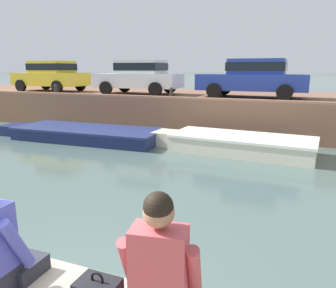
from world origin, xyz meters
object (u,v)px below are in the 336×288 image
at_px(car_leftmost_yellow, 51,75).
at_px(person_seated_middle, 161,274).
at_px(car_centre_blue, 254,77).
at_px(boat_moored_west_navy, 82,134).
at_px(car_left_inner_white, 140,76).
at_px(mooring_bollard_mid, 171,92).
at_px(mooring_bollard_west, 56,89).
at_px(boat_moored_central_cream, 235,144).

distance_m(car_leftmost_yellow, person_seated_middle, 16.60).
bearing_deg(car_centre_blue, car_leftmost_yellow, -179.99).
xyz_separation_m(boat_moored_west_navy, car_left_inner_white, (0.57, 3.80, 2.08)).
bearing_deg(mooring_bollard_mid, boat_moored_west_navy, -140.65).
xyz_separation_m(car_left_inner_white, car_centre_blue, (5.16, -0.00, 0.00)).
bearing_deg(car_centre_blue, mooring_bollard_west, -169.99).
height_order(car_leftmost_yellow, car_centre_blue, same).
bearing_deg(boat_moored_central_cream, car_centre_blue, 89.69).
relative_size(mooring_bollard_west, person_seated_middle, 0.46).
relative_size(boat_moored_west_navy, car_left_inner_white, 1.70).
bearing_deg(car_leftmost_yellow, car_centre_blue, 0.01).
bearing_deg(person_seated_middle, car_left_inner_white, 117.17).
xyz_separation_m(car_left_inner_white, mooring_bollard_mid, (2.18, -1.54, -0.61)).
distance_m(boat_moored_west_navy, car_centre_blue, 7.18).
bearing_deg(boat_moored_central_cream, car_leftmost_yellow, 161.03).
bearing_deg(car_leftmost_yellow, mooring_bollard_west, -44.73).
bearing_deg(mooring_bollard_west, car_centre_blue, 10.01).
relative_size(car_leftmost_yellow, car_left_inner_white, 1.00).
distance_m(car_leftmost_yellow, mooring_bollard_mid, 7.49).
distance_m(boat_moored_west_navy, car_leftmost_yellow, 6.28).
relative_size(boat_moored_west_navy, person_seated_middle, 7.00).
height_order(mooring_bollard_mid, person_seated_middle, person_seated_middle).
xyz_separation_m(car_leftmost_yellow, car_centre_blue, (10.29, 0.00, 0.00)).
xyz_separation_m(car_leftmost_yellow, mooring_bollard_west, (1.55, -1.54, -0.61)).
relative_size(boat_moored_west_navy, boat_moored_central_cream, 1.26).
height_order(car_leftmost_yellow, mooring_bollard_west, car_leftmost_yellow).
height_order(car_leftmost_yellow, person_seated_middle, car_leftmost_yellow).
distance_m(boat_moored_west_navy, car_left_inner_white, 4.36).
xyz_separation_m(boat_moored_west_navy, mooring_bollard_west, (-3.00, 2.25, 1.47)).
height_order(boat_moored_west_navy, car_left_inner_white, car_left_inner_white).
bearing_deg(car_centre_blue, boat_moored_central_cream, -90.31).
xyz_separation_m(car_centre_blue, person_seated_middle, (1.04, -12.09, -1.00)).
distance_m(car_left_inner_white, car_centre_blue, 5.16).
height_order(boat_moored_west_navy, car_centre_blue, car_centre_blue).
height_order(boat_moored_west_navy, mooring_bollard_mid, mooring_bollard_mid).
bearing_deg(boat_moored_central_cream, person_seated_middle, -82.93).
bearing_deg(mooring_bollard_west, car_leftmost_yellow, 135.27).
height_order(car_leftmost_yellow, car_left_inner_white, same).
relative_size(boat_moored_west_navy, mooring_bollard_mid, 15.18).
bearing_deg(boat_moored_central_cream, car_left_inner_white, 145.50).
distance_m(boat_moored_west_navy, mooring_bollard_west, 4.03).
xyz_separation_m(car_leftmost_yellow, mooring_bollard_mid, (7.30, -1.54, -0.61)).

